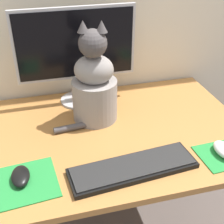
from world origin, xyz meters
TOP-DOWN VIEW (x-y plane):
  - desk at (0.00, 0.00)m, footprint 1.11×0.75m
  - monitor at (-0.08, 0.28)m, footprint 0.52×0.17m
  - keyboard at (0.02, -0.24)m, footprint 0.45×0.17m
  - mousepad_left at (-0.35, -0.21)m, footprint 0.24×0.22m
  - mousepad_right at (0.35, -0.25)m, footprint 0.18×0.16m
  - computer_mouse_left at (-0.35, -0.19)m, footprint 0.06×0.10m
  - computer_mouse_right at (0.36, -0.25)m, footprint 0.06×0.10m
  - cat at (-0.04, 0.11)m, footprint 0.30×0.23m

SIDE VIEW (x-z plane):
  - desk at x=0.00m, z-range 0.25..0.96m
  - mousepad_left at x=-0.35m, z-range 0.71..0.71m
  - mousepad_right at x=0.35m, z-range 0.71..0.71m
  - keyboard at x=0.02m, z-range 0.71..0.73m
  - computer_mouse_left at x=-0.35m, z-range 0.71..0.74m
  - computer_mouse_right at x=0.36m, z-range 0.71..0.75m
  - cat at x=-0.04m, z-range 0.66..1.08m
  - monitor at x=-0.08m, z-range 0.74..1.17m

